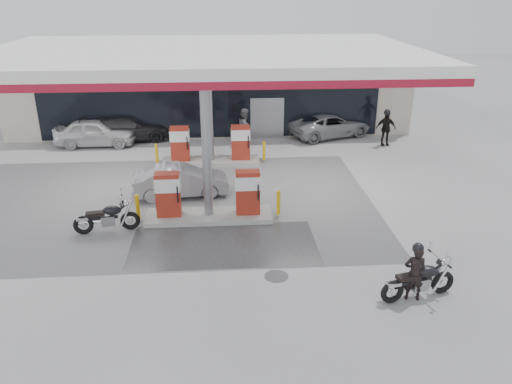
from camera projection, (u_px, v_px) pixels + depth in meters
The scene contains 16 objects.
ground at pixel (208, 245), 16.12m from camera, with size 90.00×90.00×0.00m, color gray.
wet_patch at pixel (224, 245), 16.15m from camera, with size 6.00×3.00×0.00m, color #4C4C4F.
drain_cover at pixel (276, 276), 14.41m from camera, with size 0.70×0.70×0.01m, color #38383A.
store_building at pixel (212, 88), 30.00m from camera, with size 22.00×8.22×4.00m.
canopy at pixel (205, 57), 18.68m from camera, with size 16.00×10.02×5.51m.
pump_island_near at pixel (208, 200), 17.68m from camera, with size 5.14×1.30×1.78m.
pump_island_far at pixel (211, 149), 23.20m from camera, with size 5.14×1.30×1.78m.
main_motorcycle at pixel (420, 281), 13.25m from camera, with size 2.19×0.87×1.14m.
biker_main at pixel (415, 273), 13.08m from camera, with size 0.58×0.38×1.59m, color black.
parked_motorcycle at pixel (108, 218), 16.82m from camera, with size 2.20×0.84×1.13m.
sedan_white at pixel (95, 132), 25.76m from camera, with size 1.65×4.09×1.39m, color silver.
attendant at pixel (245, 127), 25.80m from camera, with size 0.93×0.72×1.91m, color slate.
hatchback_silver at pixel (181, 181), 19.67m from camera, with size 1.31×3.77×1.24m, color gray.
parked_car_left at pixel (127, 128), 26.60m from camera, with size 1.90×4.67×1.36m, color black.
parked_car_right at pixel (330, 125), 27.34m from camera, with size 2.09×4.54×1.26m, color gray.
biker_walking at pixel (386, 128), 25.74m from camera, with size 1.05×0.44×1.79m, color black.
Camera 1 is at (0.53, -14.27, 7.83)m, focal length 35.00 mm.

